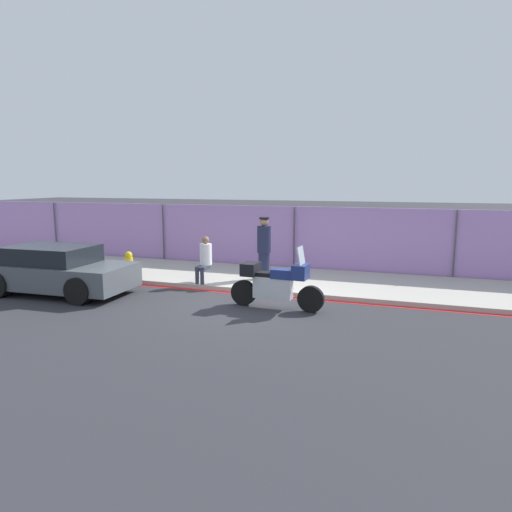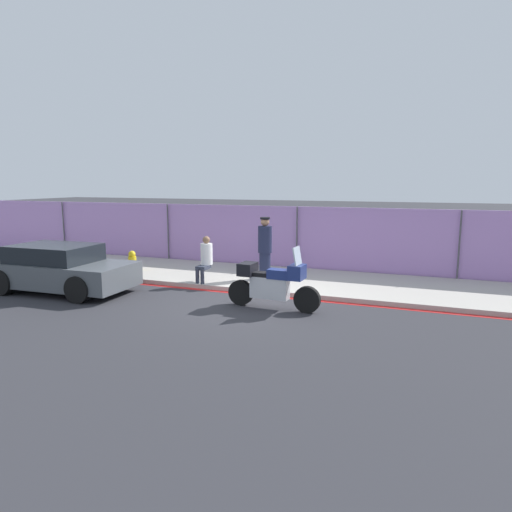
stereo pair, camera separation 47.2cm
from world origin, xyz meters
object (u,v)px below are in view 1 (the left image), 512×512
(person_seated_on_curb, at_px, (205,257))
(fire_hydrant, at_px, (129,262))
(officer_standing, at_px, (264,247))
(parked_car_right_down_street, at_px, (57,270))
(motorcycle, at_px, (275,283))

(person_seated_on_curb, distance_m, fire_hydrant, 3.05)
(officer_standing, relative_size, parked_car_right_down_street, 0.45)
(parked_car_right_down_street, bearing_deg, fire_hydrant, 79.36)
(person_seated_on_curb, height_order, parked_car_right_down_street, person_seated_on_curb)
(person_seated_on_curb, bearing_deg, fire_hydrant, 169.26)
(parked_car_right_down_street, relative_size, fire_hydrant, 6.21)
(motorcycle, bearing_deg, fire_hydrant, 161.00)
(person_seated_on_curb, bearing_deg, parked_car_right_down_street, -147.84)
(motorcycle, bearing_deg, person_seated_on_curb, 150.29)
(officer_standing, distance_m, parked_car_right_down_street, 5.76)
(motorcycle, height_order, person_seated_on_curb, motorcycle)
(officer_standing, distance_m, fire_hydrant, 4.51)
(parked_car_right_down_street, distance_m, fire_hydrant, 2.72)
(person_seated_on_curb, relative_size, fire_hydrant, 2.01)
(parked_car_right_down_street, height_order, fire_hydrant, parked_car_right_down_street)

